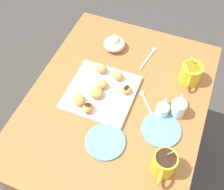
{
  "coord_description": "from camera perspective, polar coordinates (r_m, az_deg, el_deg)",
  "views": [
    {
      "loc": [
        0.63,
        0.23,
        1.73
      ],
      "look_at": [
        -0.0,
        -0.02,
        0.78
      ],
      "focal_mm": 45.0,
      "sensor_mm": 36.0,
      "label": 1
    }
  ],
  "objects": [
    {
      "name": "ice_cream_bowl",
      "position": [
        1.35,
        0.46,
        10.48
      ],
      "size": [
        0.1,
        0.1,
        0.08
      ],
      "color": "silver",
      "rests_on": "dining_table"
    },
    {
      "name": "saucer_sky_left",
      "position": [
        1.08,
        -1.39,
        -9.48
      ],
      "size": [
        0.15,
        0.15,
        0.01
      ],
      "primitive_type": "cylinder",
      "color": "#66A8DB",
      "rests_on": "dining_table"
    },
    {
      "name": "loose_spoon_near_saucer",
      "position": [
        1.35,
        7.72,
        7.96
      ],
      "size": [
        0.16,
        0.04,
        0.01
      ],
      "color": "silver",
      "rests_on": "dining_table"
    },
    {
      "name": "dining_table",
      "position": [
        1.31,
        0.84,
        -4.82
      ],
      "size": [
        0.95,
        0.73,
        0.76
      ],
      "color": "#A36633",
      "rests_on": "ground_plane"
    },
    {
      "name": "beignet_0",
      "position": [
        1.19,
        -2.06,
        2.13
      ],
      "size": [
        0.07,
        0.07,
        0.04
      ],
      "primitive_type": "ellipsoid",
      "rotation": [
        0.0,
        0.0,
        2.25
      ],
      "color": "#D19347",
      "rests_on": "pastry_plate_square"
    },
    {
      "name": "loose_spoon_by_plate",
      "position": [
        1.18,
        6.94,
        -1.48
      ],
      "size": [
        0.13,
        0.11,
        0.01
      ],
      "color": "silver",
      "rests_on": "dining_table"
    },
    {
      "name": "beignet_1",
      "position": [
        1.16,
        -3.16,
        0.41
      ],
      "size": [
        0.06,
        0.06,
        0.04
      ],
      "primitive_type": "ellipsoid",
      "rotation": [
        0.0,
        0.0,
        4.89
      ],
      "color": "#D19347",
      "rests_on": "pastry_plate_square"
    },
    {
      "name": "chocolate_drizzle_2",
      "position": [
        1.16,
        2.96,
        1.55
      ],
      "size": [
        0.03,
        0.02,
        0.0
      ],
      "primitive_type": "ellipsoid",
      "rotation": [
        0.0,
        0.0,
        -0.25
      ],
      "color": "black",
      "rests_on": "beignet_2"
    },
    {
      "name": "beignet_5",
      "position": [
        1.15,
        -6.7,
        -0.97
      ],
      "size": [
        0.07,
        0.07,
        0.04
      ],
      "primitive_type": "ellipsoid",
      "rotation": [
        0.0,
        0.0,
        2.08
      ],
      "color": "#D19347",
      "rests_on": "pastry_plate_square"
    },
    {
      "name": "pastry_plate_square",
      "position": [
        1.2,
        -2.19,
        0.57
      ],
      "size": [
        0.28,
        0.28,
        0.02
      ],
      "primitive_type": "cube",
      "color": "silver",
      "rests_on": "dining_table"
    },
    {
      "name": "coffee_mug_yellow_left",
      "position": [
        1.26,
        15.73,
        4.33
      ],
      "size": [
        0.13,
        0.09,
        0.13
      ],
      "color": "yellow",
      "rests_on": "dining_table"
    },
    {
      "name": "chocolate_sauce_pitcher",
      "position": [
        1.14,
        10.25,
        -2.83
      ],
      "size": [
        0.09,
        0.05,
        0.06
      ],
      "color": "silver",
      "rests_on": "dining_table"
    },
    {
      "name": "beignet_6",
      "position": [
        1.12,
        -4.95,
        -2.56
      ],
      "size": [
        0.06,
        0.05,
        0.04
      ],
      "primitive_type": "ellipsoid",
      "rotation": [
        0.0,
        0.0,
        1.73
      ],
      "color": "#D19347",
      "rests_on": "pastry_plate_square"
    },
    {
      "name": "chocolate_drizzle_6",
      "position": [
        1.11,
        -5.02,
        -1.99
      ],
      "size": [
        0.02,
        0.03,
        0.0
      ],
      "primitive_type": "ellipsoid",
      "rotation": [
        0.0,
        0.0,
        1.79
      ],
      "color": "black",
      "rests_on": "beignet_6"
    },
    {
      "name": "beignet_3",
      "position": [
        1.22,
        1.19,
        3.95
      ],
      "size": [
        0.06,
        0.06,
        0.04
      ],
      "primitive_type": "ellipsoid",
      "rotation": [
        0.0,
        0.0,
        1.16
      ],
      "color": "#D19347",
      "rests_on": "pastry_plate_square"
    },
    {
      "name": "saucer_sky_right",
      "position": [
        1.12,
        9.94,
        -6.98
      ],
      "size": [
        0.16,
        0.16,
        0.01
      ],
      "primitive_type": "cylinder",
      "color": "#66A8DB",
      "rests_on": "dining_table"
    },
    {
      "name": "beignet_4",
      "position": [
        1.24,
        -2.12,
        5.33
      ],
      "size": [
        0.05,
        0.05,
        0.04
      ],
      "primitive_type": "ellipsoid",
      "rotation": [
        0.0,
        0.0,
        4.8
      ],
      "color": "#D19347",
      "rests_on": "pastry_plate_square"
    },
    {
      "name": "coffee_mug_yellow_right",
      "position": [
        1.01,
        10.53,
        -13.53
      ],
      "size": [
        0.12,
        0.08,
        0.15
      ],
      "color": "yellow",
      "rests_on": "dining_table"
    },
    {
      "name": "cream_pitcher_white",
      "position": [
        1.14,
        13.32,
        -2.52
      ],
      "size": [
        0.1,
        0.06,
        0.07
      ],
      "color": "silver",
      "rests_on": "dining_table"
    },
    {
      "name": "ground_plane",
      "position": [
        1.85,
        0.61,
        -14.34
      ],
      "size": [
        8.0,
        8.0,
        0.0
      ],
      "primitive_type": "plane",
      "color": "#423D38"
    },
    {
      "name": "beignet_2",
      "position": [
        1.17,
        2.92,
        1.06
      ],
      "size": [
        0.05,
        0.05,
        0.03
      ],
      "primitive_type": "ellipsoid",
      "rotation": [
        0.0,
        0.0,
        0.24
      ],
      "color": "#D19347",
      "rests_on": "pastry_plate_square"
    }
  ]
}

